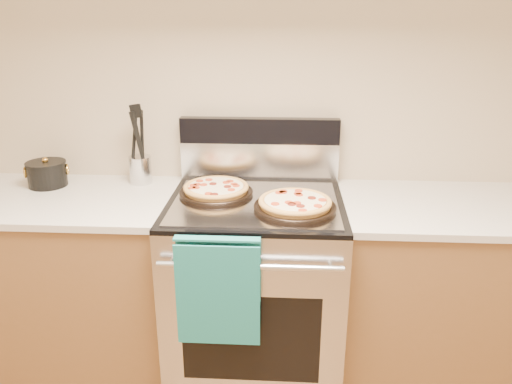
# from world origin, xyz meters

# --- Properties ---
(wall_back) EXTENTS (4.00, 0.00, 4.00)m
(wall_back) POSITION_xyz_m (0.00, 2.00, 1.35)
(wall_back) COLOR tan
(wall_back) RESTS_ON ground
(range_body) EXTENTS (0.76, 0.68, 0.90)m
(range_body) POSITION_xyz_m (0.00, 1.65, 0.45)
(range_body) COLOR #B7B7BC
(range_body) RESTS_ON ground
(oven_window) EXTENTS (0.56, 0.01, 0.40)m
(oven_window) POSITION_xyz_m (0.00, 1.31, 0.45)
(oven_window) COLOR black
(oven_window) RESTS_ON range_body
(cooktop) EXTENTS (0.76, 0.68, 0.02)m
(cooktop) POSITION_xyz_m (0.00, 1.65, 0.91)
(cooktop) COLOR black
(cooktop) RESTS_ON range_body
(backsplash_lower) EXTENTS (0.76, 0.06, 0.18)m
(backsplash_lower) POSITION_xyz_m (0.00, 1.96, 1.01)
(backsplash_lower) COLOR silver
(backsplash_lower) RESTS_ON cooktop
(backsplash_upper) EXTENTS (0.76, 0.06, 0.12)m
(backsplash_upper) POSITION_xyz_m (0.00, 1.96, 1.16)
(backsplash_upper) COLOR black
(backsplash_upper) RESTS_ON backsplash_lower
(oven_handle) EXTENTS (0.70, 0.03, 0.03)m
(oven_handle) POSITION_xyz_m (0.00, 1.27, 0.80)
(oven_handle) COLOR silver
(oven_handle) RESTS_ON range_body
(dish_towel) EXTENTS (0.32, 0.05, 0.42)m
(dish_towel) POSITION_xyz_m (-0.12, 1.27, 0.70)
(dish_towel) COLOR #1A826B
(dish_towel) RESTS_ON oven_handle
(foil_sheet) EXTENTS (0.70, 0.55, 0.01)m
(foil_sheet) POSITION_xyz_m (0.00, 1.62, 0.92)
(foil_sheet) COLOR gray
(foil_sheet) RESTS_ON cooktop
(cabinet_left) EXTENTS (1.00, 0.62, 0.88)m
(cabinet_left) POSITION_xyz_m (-0.88, 1.68, 0.44)
(cabinet_left) COLOR brown
(cabinet_left) RESTS_ON ground
(countertop_left) EXTENTS (1.02, 0.64, 0.03)m
(countertop_left) POSITION_xyz_m (-0.88, 1.68, 0.90)
(countertop_left) COLOR #B7B0A4
(countertop_left) RESTS_ON cabinet_left
(cabinet_right) EXTENTS (1.00, 0.62, 0.88)m
(cabinet_right) POSITION_xyz_m (0.88, 1.68, 0.44)
(cabinet_right) COLOR brown
(cabinet_right) RESTS_ON ground
(countertop_right) EXTENTS (1.02, 0.64, 0.03)m
(countertop_right) POSITION_xyz_m (0.88, 1.68, 0.90)
(countertop_right) COLOR #B7B0A4
(countertop_right) RESTS_ON cabinet_right
(pepperoni_pizza_back) EXTENTS (0.42, 0.42, 0.04)m
(pepperoni_pizza_back) POSITION_xyz_m (-0.18, 1.71, 0.95)
(pepperoni_pizza_back) COLOR #BA8038
(pepperoni_pizza_back) RESTS_ON foil_sheet
(pepperoni_pizza_front) EXTENTS (0.41, 0.41, 0.05)m
(pepperoni_pizza_front) POSITION_xyz_m (0.17, 1.55, 0.95)
(pepperoni_pizza_front) COLOR #BA8038
(pepperoni_pizza_front) RESTS_ON foil_sheet
(utensil_crock) EXTENTS (0.14, 0.14, 0.13)m
(utensil_crock) POSITION_xyz_m (-0.57, 1.89, 0.98)
(utensil_crock) COLOR silver
(utensil_crock) RESTS_ON countertop_left
(saucepan) EXTENTS (0.23, 0.23, 0.11)m
(saucepan) POSITION_xyz_m (-1.00, 1.82, 0.96)
(saucepan) COLOR black
(saucepan) RESTS_ON countertop_left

